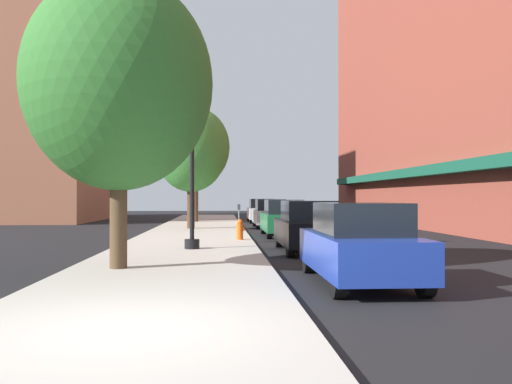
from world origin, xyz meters
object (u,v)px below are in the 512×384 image
object	(u,v)px
tree_near	(195,147)
car_silver	(270,214)
tree_mid	(191,152)
car_blue	(359,244)
fire_hydrant	(240,229)
car_white	(261,211)
tree_far	(119,84)
lamppost	(192,153)
car_black	(308,227)
parking_meter_near	(239,214)
car_green	(283,218)

from	to	relation	value
tree_near	car_silver	bearing A→B (deg)	-51.40
tree_mid	car_blue	world-z (taller)	tree_mid
fire_hydrant	tree_near	xyz separation A→B (m)	(-2.47, 15.69, 4.64)
fire_hydrant	car_white	world-z (taller)	car_white
tree_far	car_blue	bearing A→B (deg)	-19.74
lamppost	car_silver	xyz separation A→B (m)	(3.75, 13.57, -2.39)
lamppost	car_blue	distance (m)	7.88
car_black	car_silver	distance (m)	13.65
parking_meter_near	car_blue	size ratio (longest dim) A/B	0.30
car_blue	car_black	xyz separation A→B (m)	(0.00, 6.43, 0.00)
fire_hydrant	car_white	bearing A→B (deg)	82.91
parking_meter_near	car_black	bearing A→B (deg)	-77.44
car_green	parking_meter_near	bearing A→B (deg)	136.98
tree_near	car_black	bearing A→B (deg)	-76.76
tree_near	car_green	size ratio (longest dim) A/B	1.80
tree_mid	car_white	size ratio (longest dim) A/B	1.46
lamppost	car_silver	world-z (taller)	lamppost
car_blue	parking_meter_near	bearing A→B (deg)	97.15
lamppost	parking_meter_near	distance (m)	9.14
tree_mid	car_blue	size ratio (longest dim) A/B	1.46
car_green	car_white	distance (m)	13.43
car_green	car_white	world-z (taller)	same
parking_meter_near	lamppost	bearing A→B (deg)	-101.72
tree_mid	lamppost	bearing A→B (deg)	-86.64
lamppost	car_black	world-z (taller)	lamppost
tree_near	tree_mid	xyz separation A→B (m)	(0.14, -7.98, -0.97)
car_blue	fire_hydrant	bearing A→B (deg)	101.48
car_blue	car_silver	xyz separation A→B (m)	(0.00, 20.08, 0.00)
tree_near	lamppost	bearing A→B (deg)	-87.61
tree_near	car_silver	world-z (taller)	tree_near
lamppost	car_green	world-z (taller)	lamppost
parking_meter_near	fire_hydrant	bearing A→B (deg)	-91.50
tree_far	car_white	bearing A→B (deg)	78.22
car_blue	car_silver	distance (m)	20.08
parking_meter_near	car_green	distance (m)	2.64
tree_near	car_black	distance (m)	20.35
tree_far	car_silver	size ratio (longest dim) A/B	1.59
tree_near	car_black	size ratio (longest dim) A/B	1.80
parking_meter_near	tree_far	bearing A→B (deg)	-103.76
lamppost	car_green	bearing A→B (deg)	61.49
tree_mid	car_blue	distance (m)	18.65
parking_meter_near	tree_far	distance (m)	14.14
car_black	car_blue	bearing A→B (deg)	-91.20
tree_near	parking_meter_near	bearing A→B (deg)	-76.20
parking_meter_near	car_black	world-z (taller)	car_black
fire_hydrant	car_blue	distance (m)	10.31
lamppost	car_green	distance (m)	8.21
tree_near	car_black	xyz separation A→B (m)	(4.55, -19.35, -4.36)
car_white	car_black	bearing A→B (deg)	-88.91
car_blue	car_white	bearing A→B (deg)	89.83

